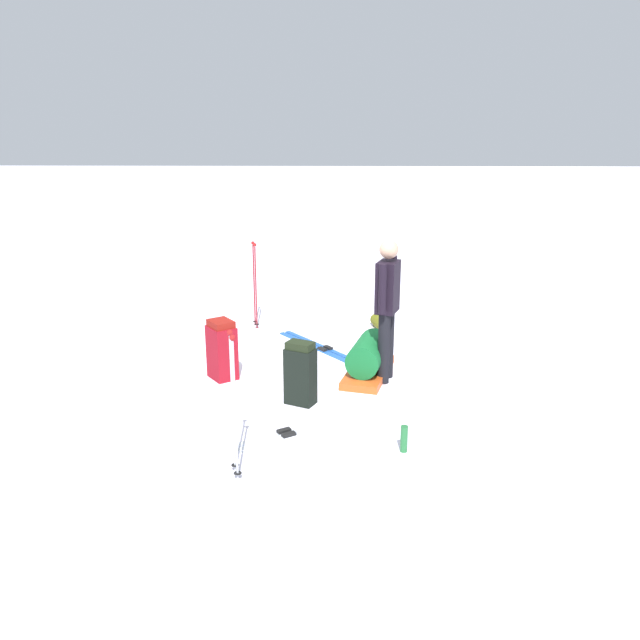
# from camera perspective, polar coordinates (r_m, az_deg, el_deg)

# --- Properties ---
(ground_plane) EXTENTS (80.00, 80.00, 0.00)m
(ground_plane) POSITION_cam_1_polar(r_m,az_deg,el_deg) (8.19, 0.00, -4.70)
(ground_plane) COLOR white
(skier_standing) EXTENTS (0.54, 0.32, 1.70)m
(skier_standing) POSITION_cam_1_polar(r_m,az_deg,el_deg) (7.77, 5.80, 1.45)
(skier_standing) COLOR black
(skier_standing) RESTS_ON ground_plane
(ski_pair_near) EXTENTS (1.14, 1.65, 0.05)m
(ski_pair_near) POSITION_cam_1_polar(r_m,az_deg,el_deg) (6.67, -2.91, -9.81)
(ski_pair_near) COLOR silver
(ski_pair_near) RESTS_ON ground_plane
(ski_pair_far) EXTENTS (1.66, 1.36, 0.05)m
(ski_pair_far) POSITION_cam_1_polar(r_m,az_deg,el_deg) (9.01, 0.45, -2.59)
(ski_pair_far) COLOR #2459AC
(ski_pair_far) RESTS_ON ground_plane
(backpack_large_dark) EXTENTS (0.43, 0.41, 0.73)m
(backpack_large_dark) POSITION_cam_1_polar(r_m,az_deg,el_deg) (8.05, -8.43, -2.57)
(backpack_large_dark) COLOR maroon
(backpack_large_dark) RESTS_ON ground_plane
(backpack_bright) EXTENTS (0.32, 0.37, 0.71)m
(backpack_bright) POSITION_cam_1_polar(r_m,az_deg,el_deg) (7.25, -1.70, -4.63)
(backpack_bright) COLOR black
(backpack_bright) RESTS_ON ground_plane
(ski_poles_planted_near) EXTENTS (0.22, 0.11, 1.30)m
(ski_poles_planted_near) POSITION_cam_1_polar(r_m,az_deg,el_deg) (9.92, -5.62, 3.40)
(ski_poles_planted_near) COLOR maroon
(ski_poles_planted_near) RESTS_ON ground_plane
(ski_poles_planted_far) EXTENTS (0.21, 0.11, 1.32)m
(ski_poles_planted_far) POSITION_cam_1_polar(r_m,az_deg,el_deg) (5.71, -7.44, -6.68)
(ski_poles_planted_far) COLOR #B7BCC7
(ski_poles_planted_far) RESTS_ON ground_plane
(gear_sled) EXTENTS (1.21, 0.73, 0.49)m
(gear_sled) POSITION_cam_1_polar(r_m,az_deg,el_deg) (8.09, 4.19, -3.30)
(gear_sled) COLOR #D7511E
(gear_sled) RESTS_ON ground_plane
(sleeping_mat_rolled) EXTENTS (0.58, 0.30, 0.18)m
(sleeping_mat_rolled) POSITION_cam_1_polar(r_m,az_deg,el_deg) (9.92, 5.28, -0.35)
(sleeping_mat_rolled) COLOR #5F6217
(sleeping_mat_rolled) RESTS_ON ground_plane
(thermos_bottle) EXTENTS (0.07, 0.07, 0.26)m
(thermos_bottle) POSITION_cam_1_polar(r_m,az_deg,el_deg) (6.37, 7.24, -10.10)
(thermos_bottle) COLOR #246B35
(thermos_bottle) RESTS_ON ground_plane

